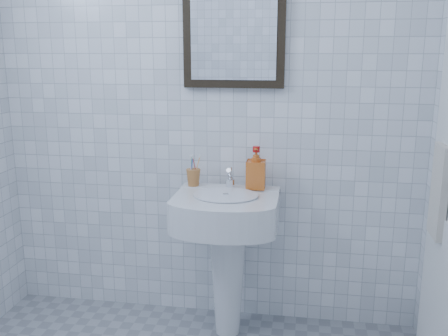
# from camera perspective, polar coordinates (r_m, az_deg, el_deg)

# --- Properties ---
(wall_back) EXTENTS (2.20, 0.02, 2.50)m
(wall_back) POSITION_cam_1_polar(r_m,az_deg,el_deg) (2.55, -2.01, 9.43)
(wall_back) COLOR white
(wall_back) RESTS_ON ground
(washbasin) EXTENTS (0.49, 0.36, 0.76)m
(washbasin) POSITION_cam_1_polar(r_m,az_deg,el_deg) (2.48, 0.36, -8.25)
(washbasin) COLOR white
(washbasin) RESTS_ON ground
(faucet) EXTENTS (0.04, 0.10, 0.11)m
(faucet) POSITION_cam_1_polar(r_m,az_deg,el_deg) (2.48, 0.70, -1.30)
(faucet) COLOR silver
(faucet) RESTS_ON washbasin
(toothbrush_cup) EXTENTS (0.07, 0.07, 0.09)m
(toothbrush_cup) POSITION_cam_1_polar(r_m,az_deg,el_deg) (2.52, -3.52, -1.08)
(toothbrush_cup) COLOR #B56E33
(toothbrush_cup) RESTS_ON washbasin
(soap_dispenser) EXTENTS (0.10, 0.10, 0.21)m
(soap_dispenser) POSITION_cam_1_polar(r_m,az_deg,el_deg) (2.46, 3.67, 0.02)
(soap_dispenser) COLOR #BD4012
(soap_dispenser) RESTS_ON washbasin
(wall_mirror) EXTENTS (0.50, 0.04, 0.62)m
(wall_mirror) POSITION_cam_1_polar(r_m,az_deg,el_deg) (2.51, 1.13, 16.22)
(wall_mirror) COLOR black
(wall_mirror) RESTS_ON wall_back
(hand_towel) EXTENTS (0.03, 0.16, 0.38)m
(hand_towel) POSITION_cam_1_polar(r_m,az_deg,el_deg) (2.18, 23.37, -2.49)
(hand_towel) COLOR beige
(hand_towel) RESTS_ON towel_ring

